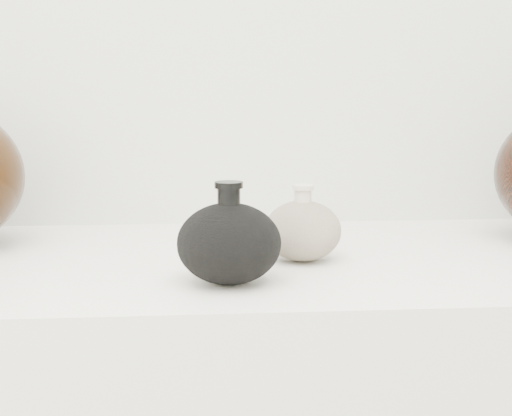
{
  "coord_description": "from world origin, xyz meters",
  "views": [
    {
      "loc": [
        -0.05,
        0.02,
        1.12
      ],
      "look_at": [
        0.03,
        0.92,
        0.97
      ],
      "focal_mm": 50.0,
      "sensor_mm": 36.0,
      "label": 1
    }
  ],
  "objects": [
    {
      "name": "black_gourd_vase",
      "position": [
        -0.01,
        0.82,
        0.95
      ],
      "size": [
        0.13,
        0.13,
        0.12
      ],
      "color": "black",
      "rests_on": "display_counter"
    },
    {
      "name": "cream_gourd_vase",
      "position": [
        0.09,
        0.92,
        0.94
      ],
      "size": [
        0.13,
        0.13,
        0.1
      ],
      "color": "#C4BA95",
      "rests_on": "display_counter"
    }
  ]
}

